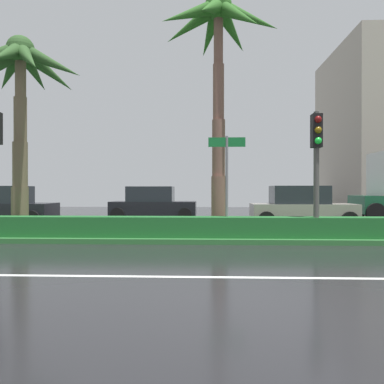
{
  "coord_description": "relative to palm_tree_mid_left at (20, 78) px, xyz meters",
  "views": [
    {
      "loc": [
        -0.62,
        -4.83,
        1.55
      ],
      "look_at": [
        -1.38,
        13.52,
        1.45
      ],
      "focal_mm": 36.15,
      "sensor_mm": 36.0,
      "label": 1
    }
  ],
  "objects": [
    {
      "name": "traffic_signal_median_right",
      "position": [
        9.36,
        -1.43,
        -2.61
      ],
      "size": [
        0.28,
        0.43,
        3.64
      ],
      "color": "#4C4C47",
      "rests_on": "median_strip"
    },
    {
      "name": "ground_plane",
      "position": [
        6.87,
        1.2,
        -5.32
      ],
      "size": [
        90.0,
        42.0,
        0.1
      ],
      "primitive_type": "cube",
      "color": "black"
    },
    {
      "name": "near_lane_divider_stripe",
      "position": [
        6.87,
        -5.8,
        -5.26
      ],
      "size": [
        81.0,
        0.14,
        0.01
      ],
      "primitive_type": "cube",
      "color": "white",
      "rests_on": "ground_plane"
    },
    {
      "name": "palm_tree_mid_left",
      "position": [
        0.0,
        0.0,
        0.0
      ],
      "size": [
        4.1,
        4.18,
        6.52
      ],
      "color": "brown",
      "rests_on": "median_strip"
    },
    {
      "name": "car_in_traffic_leading",
      "position": [
        -2.82,
        4.16,
        -4.44
      ],
      "size": [
        4.3,
        2.02,
        1.72
      ],
      "color": "black",
      "rests_on": "ground_plane"
    },
    {
      "name": "median_hedge",
      "position": [
        6.87,
        -1.2,
        -4.82
      ],
      "size": [
        76.5,
        0.7,
        0.6
      ],
      "color": "#1E6028",
      "rests_on": "median_strip"
    },
    {
      "name": "car_in_traffic_second",
      "position": [
        3.44,
        6.95,
        -4.44
      ],
      "size": [
        4.3,
        2.02,
        1.72
      ],
      "color": "black",
      "rests_on": "ground_plane"
    },
    {
      "name": "street_name_sign",
      "position": [
        6.81,
        -1.1,
        -3.19
      ],
      "size": [
        1.1,
        0.08,
        3.0
      ],
      "color": "slate",
      "rests_on": "median_strip"
    },
    {
      "name": "palm_tree_centre_left",
      "position": [
        6.56,
        0.14,
        1.22
      ],
      "size": [
        4.05,
        3.97,
        7.92
      ],
      "color": "brown",
      "rests_on": "median_strip"
    },
    {
      "name": "median_strip",
      "position": [
        6.87,
        0.2,
        -5.19
      ],
      "size": [
        85.5,
        4.0,
        0.15
      ],
      "primitive_type": "cube",
      "color": "#2D6B33",
      "rests_on": "ground_plane"
    },
    {
      "name": "car_in_traffic_third",
      "position": [
        10.21,
        3.93,
        -4.44
      ],
      "size": [
        4.3,
        2.02,
        1.72
      ],
      "color": "gray",
      "rests_on": "ground_plane"
    }
  ]
}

